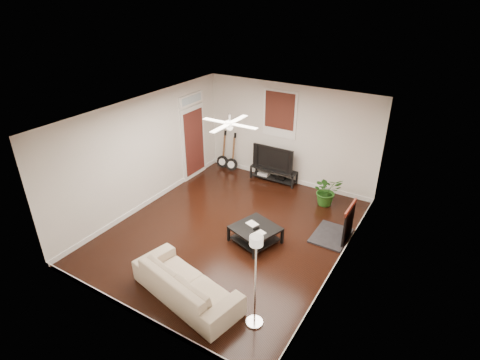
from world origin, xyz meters
name	(u,v)px	position (x,y,z in m)	size (l,w,h in m)	color
room	(230,177)	(0.00, 0.00, 1.40)	(5.01, 6.01, 2.81)	black
brick_accent	(359,186)	(2.49, 1.00, 1.40)	(0.02, 2.20, 2.80)	#9B4632
fireplace	(340,221)	(2.20, 1.00, 0.46)	(0.80, 1.10, 0.92)	black
window_back	(280,114)	(-0.30, 2.97, 1.95)	(1.00, 0.06, 1.30)	#3B1A10
door_left	(193,136)	(-2.46, 1.90, 1.25)	(0.08, 1.00, 2.50)	white
tv_stand	(274,175)	(-0.31, 2.78, 0.19)	(1.37, 0.36, 0.38)	black
tv	(275,157)	(-0.31, 2.80, 0.74)	(1.22, 0.16, 0.70)	black
coffee_table	(255,235)	(0.68, -0.07, 0.19)	(0.89, 0.89, 0.37)	black
sofa	(186,283)	(0.43, -2.17, 0.32)	(2.18, 0.85, 0.64)	tan
floor_lamp	(255,282)	(1.78, -2.07, 0.89)	(0.29, 0.29, 1.78)	silver
potted_plant	(327,191)	(1.44, 2.29, 0.40)	(0.71, 0.62, 0.79)	#245B1A
guitar_left	(222,150)	(-2.06, 2.75, 0.59)	(0.37, 0.26, 1.19)	black
guitar_right	(231,153)	(-1.71, 2.72, 0.59)	(0.37, 0.26, 1.19)	black
ceiling_fan	(230,124)	(0.00, 0.00, 2.60)	(1.24, 1.24, 0.32)	white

